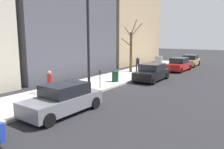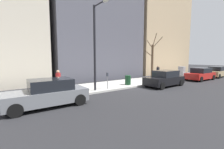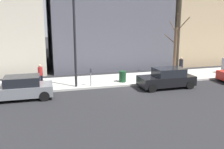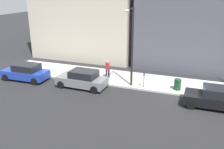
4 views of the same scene
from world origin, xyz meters
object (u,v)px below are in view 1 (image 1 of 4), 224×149
at_px(bare_tree, 131,50).
at_px(parking_meter, 100,77).
at_px(parked_car_tan, 190,61).
at_px(streetlamp, 91,35).
at_px(utility_box, 159,62).
at_px(pedestrian_near_meter, 138,63).
at_px(trash_bin, 115,76).
at_px(parked_car_red, 179,65).
at_px(parked_car_black, 152,72).
at_px(pedestrian_midblock, 50,82).
at_px(parked_car_grey, 63,99).

bearing_deg(bare_tree, parking_meter, 104.37).
bearing_deg(parked_car_tan, streetlamp, 83.58).
relative_size(utility_box, streetlamp, 0.22).
bearing_deg(pedestrian_near_meter, bare_tree, -26.80).
height_order(bare_tree, trash_bin, bare_tree).
distance_m(parked_car_red, bare_tree, 6.14).
height_order(parked_car_black, parking_meter, parked_car_black).
relative_size(parking_meter, utility_box, 0.94).
xyz_separation_m(parked_car_red, parked_car_black, (0.13, 7.21, 0.00)).
height_order(parking_meter, utility_box, utility_box).
distance_m(streetlamp, pedestrian_midblock, 4.09).
bearing_deg(parked_car_black, parked_car_red, -91.39).
bearing_deg(trash_bin, parking_meter, 99.45).
relative_size(parked_car_grey, streetlamp, 0.65).
height_order(parked_car_red, parking_meter, parked_car_red).
bearing_deg(streetlamp, parked_car_red, -96.47).
distance_m(parked_car_black, trash_bin, 3.54).
height_order(parked_car_tan, parked_car_grey, same).
height_order(parking_meter, streetlamp, streetlamp).
bearing_deg(utility_box, streetlamp, 94.09).
bearing_deg(parking_meter, pedestrian_midblock, 73.53).
bearing_deg(parking_meter, parked_car_red, -97.77).
distance_m(parked_car_red, utility_box, 2.62).
distance_m(parked_car_tan, parked_car_black, 12.42).
relative_size(parked_car_red, pedestrian_midblock, 2.57).
xyz_separation_m(parked_car_tan, parking_meter, (1.65, 17.99, 0.24)).
bearing_deg(parked_car_grey, parked_car_black, -89.81).
distance_m(parked_car_tan, pedestrian_midblock, 21.84).
height_order(utility_box, pedestrian_midblock, pedestrian_midblock).
relative_size(parked_car_grey, utility_box, 2.96).
bearing_deg(parked_car_tan, pedestrian_near_meter, 69.73).
xyz_separation_m(parked_car_black, streetlamp, (1.45, 6.68, 3.28)).
height_order(trash_bin, pedestrian_midblock, pedestrian_midblock).
bearing_deg(streetlamp, parked_car_grey, 108.52).
bearing_deg(parking_meter, parked_car_grey, 106.37).
distance_m(parking_meter, streetlamp, 3.24).
distance_m(parked_car_grey, parking_meter, 5.19).
distance_m(bare_tree, pedestrian_midblock, 12.15).
xyz_separation_m(utility_box, pedestrian_midblock, (0.23, 16.77, 0.24)).
xyz_separation_m(streetlamp, trash_bin, (0.62, -3.81, -3.42)).
distance_m(parked_car_black, utility_box, 7.93).
xyz_separation_m(trash_bin, pedestrian_midblock, (0.63, 6.37, 0.49)).
height_order(parked_car_grey, pedestrian_midblock, pedestrian_midblock).
bearing_deg(pedestrian_midblock, streetlamp, 105.65).
height_order(parked_car_black, pedestrian_midblock, pedestrian_midblock).
distance_m(parked_car_black, streetlamp, 7.58).
xyz_separation_m(bare_tree, pedestrian_near_meter, (-0.70, -0.27, -1.41)).
relative_size(parking_meter, pedestrian_near_meter, 0.81).
xyz_separation_m(parked_car_red, pedestrian_midblock, (2.83, 16.45, 0.35)).
relative_size(parked_car_tan, trash_bin, 4.73).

